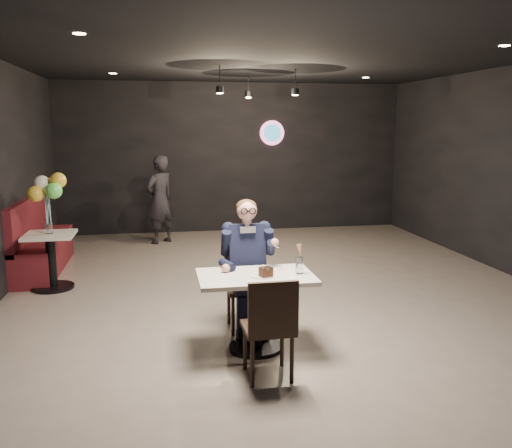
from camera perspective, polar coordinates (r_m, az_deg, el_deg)
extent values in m
plane|color=slate|center=(7.01, 2.76, -7.53)|extent=(9.00, 9.00, 0.00)
cube|color=black|center=(8.67, -0.14, 15.16)|extent=(1.40, 1.20, 0.36)
cube|color=white|center=(5.29, -0.03, -9.28)|extent=(1.10, 0.70, 0.75)
cube|color=black|center=(5.78, -1.00, -6.68)|extent=(0.42, 0.46, 0.92)
cube|color=black|center=(4.72, 1.26, -10.66)|extent=(0.43, 0.47, 0.92)
cube|color=black|center=(5.71, -1.01, -4.19)|extent=(0.60, 0.80, 1.44)
cylinder|color=white|center=(5.12, 0.58, -5.47)|extent=(0.21, 0.21, 0.01)
cube|color=black|center=(5.08, 1.05, -5.10)|extent=(0.13, 0.12, 0.08)
ellipsoid|color=#2B833D|center=(5.04, 1.09, -4.74)|extent=(0.06, 0.04, 0.01)
cylinder|color=silver|center=(5.22, 4.57, -4.36)|extent=(0.07, 0.07, 0.16)
cone|color=tan|center=(5.16, 4.64, -2.73)|extent=(0.07, 0.07, 0.12)
cube|color=#4A0F18|center=(8.68, -21.58, -1.08)|extent=(0.54, 2.17, 1.08)
cube|color=white|center=(7.69, -20.74, -3.56)|extent=(0.63, 0.63, 0.79)
cylinder|color=silver|center=(7.61, -20.95, -0.43)|extent=(0.09, 0.09, 0.14)
cube|color=gold|center=(7.55, -21.14, 2.54)|extent=(0.39, 0.39, 0.64)
imported|color=black|center=(10.10, -10.08, 2.54)|extent=(0.70, 0.68, 1.62)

